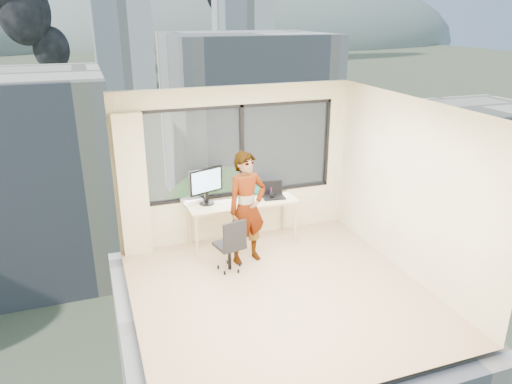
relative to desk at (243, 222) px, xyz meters
name	(u,v)px	position (x,y,z in m)	size (l,w,h in m)	color
floor	(280,292)	(0.00, -1.66, -0.38)	(4.00, 4.00, 0.01)	tan
ceiling	(283,107)	(0.00, -1.66, 2.23)	(4.00, 4.00, 0.01)	white
wall_front	(362,281)	(0.00, -3.66, 0.93)	(4.00, 0.01, 2.60)	beige
wall_left	(125,228)	(-2.00, -1.66, 0.93)	(0.01, 4.00, 2.60)	beige
wall_right	(410,189)	(2.00, -1.66, 0.93)	(0.01, 4.00, 2.60)	beige
window_wall	(239,151)	(0.05, 0.34, 1.15)	(3.30, 0.16, 1.55)	black
curtain	(133,186)	(-1.72, 0.22, 0.77)	(0.45, 0.14, 2.30)	beige
desk	(243,222)	(0.00, 0.00, 0.00)	(1.80, 0.60, 0.75)	beige
chair	(229,243)	(-0.48, -0.80, 0.06)	(0.44, 0.44, 0.87)	black
person	(247,208)	(-0.13, -0.60, 0.51)	(0.64, 0.42, 1.77)	#2D2D33
monitor	(206,186)	(-0.58, 0.11, 0.68)	(0.61, 0.13, 0.61)	black
game_console	(192,201)	(-0.80, 0.24, 0.41)	(0.30, 0.25, 0.07)	white
laptop	(274,191)	(0.55, -0.01, 0.49)	(0.37, 0.39, 0.24)	black
cellphone	(253,203)	(0.14, -0.13, 0.38)	(0.10, 0.04, 0.01)	black
pen_cup	(272,196)	(0.50, -0.03, 0.42)	(0.08, 0.08, 0.10)	black
handbag	(260,189)	(0.38, 0.21, 0.49)	(0.29, 0.15, 0.22)	#0E5553
exterior_ground	(93,90)	(0.00, 118.34, -14.38)	(400.00, 400.00, 0.04)	#515B3D
near_bldg_b	(245,121)	(12.00, 36.34, -6.38)	(14.00, 13.00, 16.00)	silver
near_bldg_c	(467,161)	(30.00, 26.34, -9.38)	(12.00, 10.00, 10.00)	beige
far_tower_b	(121,25)	(8.00, 118.34, 0.62)	(13.00, 13.00, 30.00)	silver
far_tower_c	(243,29)	(45.00, 138.34, -1.38)	(15.00, 15.00, 26.00)	silver
hill_b	(238,41)	(100.00, 318.34, -14.38)	(300.00, 220.00, 96.00)	slate
tree_b	(222,262)	(4.00, 16.34, -9.88)	(7.60, 7.60, 9.00)	#224C19
tree_c	(327,138)	(22.00, 38.34, -9.38)	(8.40, 8.40, 10.00)	#224C19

